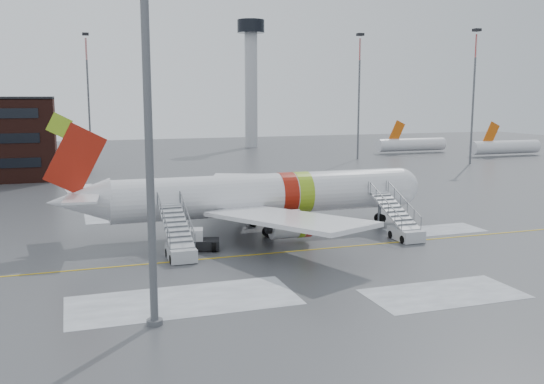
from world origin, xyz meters
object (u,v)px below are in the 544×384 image
object	(u,v)px
airstair_fwd	(402,226)
pushback_tug	(198,241)
airstair_aft	(179,244)
light_mast_near	(147,74)
airliner	(255,196)

from	to	relation	value
airstair_fwd	pushback_tug	xyz separation A→B (m)	(-17.93, 1.68, -0.29)
airstair_aft	pushback_tug	distance (m)	2.49
pushback_tug	light_mast_near	xyz separation A→B (m)	(-5.61, -15.28, 12.85)
airstair_aft	airliner	bearing A→B (deg)	38.45
airliner	airstair_aft	size ratio (longest dim) A/B	4.55
light_mast_near	airstair_fwd	bearing A→B (deg)	30.01
pushback_tug	airstair_aft	bearing A→B (deg)	-137.28
airstair_aft	light_mast_near	bearing A→B (deg)	-105.57
airliner	pushback_tug	size ratio (longest dim) A/B	10.38
airstair_fwd	light_mast_near	xyz separation A→B (m)	(-23.54, -13.59, 12.56)
pushback_tug	light_mast_near	distance (m)	20.73
airliner	pushback_tug	world-z (taller)	airliner
pushback_tug	airstair_fwd	bearing A→B (deg)	-5.36
airliner	airstair_fwd	distance (m)	13.45
airliner	pushback_tug	distance (m)	8.46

